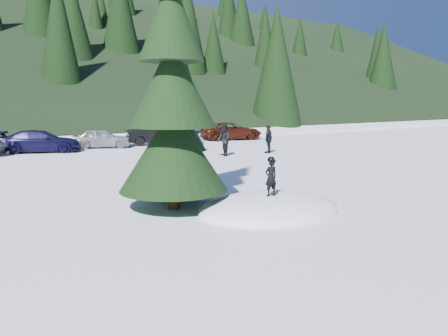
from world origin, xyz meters
TOP-DOWN VIEW (x-y plane):
  - ground at (0.00, 0.00)m, footprint 200.00×200.00m
  - snow_mound at (0.00, 0.00)m, footprint 4.48×3.52m
  - spruce_tall at (-2.20, 1.80)m, footprint 3.20×3.20m
  - spruce_short at (-1.20, 3.20)m, footprint 2.20×2.20m
  - child_skier at (-0.13, -0.18)m, footprint 0.41×0.29m
  - adult_0 at (6.05, 11.34)m, footprint 0.91×1.05m
  - adult_1 at (9.17, 10.99)m, footprint 1.11×0.88m
  - adult_2 at (6.00, 14.17)m, footprint 0.79×1.11m
  - car_3 at (-2.30, 19.31)m, footprint 5.16×3.57m
  - car_4 at (1.70, 19.72)m, footprint 4.21×2.94m
  - car_5 at (5.84, 19.67)m, footprint 4.74×2.70m
  - car_6 at (12.77, 20.07)m, footprint 5.53×3.48m

SIDE VIEW (x-z plane):
  - ground at x=0.00m, z-range 0.00..0.00m
  - snow_mound at x=0.00m, z-range -0.48..0.48m
  - car_4 at x=1.70m, z-range 0.00..1.33m
  - car_3 at x=-2.30m, z-range 0.00..1.39m
  - car_6 at x=12.77m, z-range 0.00..1.43m
  - car_5 at x=5.84m, z-range 0.00..1.48m
  - adult_2 at x=6.00m, z-range 0.00..1.55m
  - adult_1 at x=9.17m, z-range 0.00..1.76m
  - adult_0 at x=6.05m, z-range 0.00..1.84m
  - child_skier at x=-0.13m, z-range 0.48..1.54m
  - spruce_short at x=-1.20m, z-range -0.58..4.79m
  - spruce_tall at x=-2.20m, z-range -0.98..7.62m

